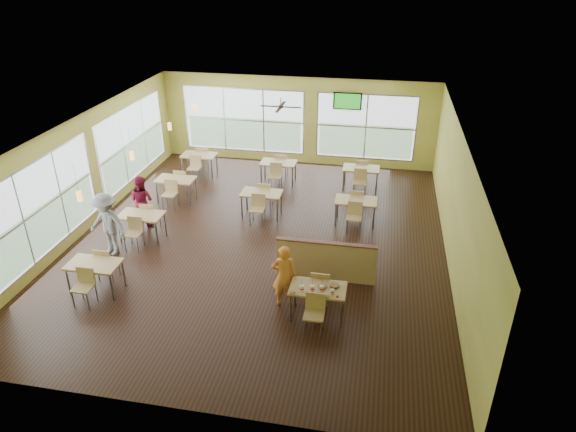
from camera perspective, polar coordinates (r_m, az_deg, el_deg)
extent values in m
plane|color=black|center=(14.24, -3.12, -2.68)|extent=(12.00, 12.00, 0.00)
plane|color=white|center=(12.94, -3.48, 9.68)|extent=(12.00, 12.00, 0.00)
cube|color=#CEC953|center=(19.02, 1.02, 10.51)|extent=(10.00, 0.04, 3.20)
cube|color=#CEC953|center=(8.67, -12.87, -13.07)|extent=(10.00, 0.04, 3.20)
cube|color=#CEC953|center=(15.42, -21.71, 4.38)|extent=(0.04, 12.00, 3.20)
cube|color=#CEC953|center=(13.31, 18.13, 1.42)|extent=(0.04, 12.00, 3.20)
cube|color=white|center=(13.95, -25.65, 0.85)|extent=(0.02, 4.50, 2.35)
cube|color=white|center=(17.86, -16.80, 7.94)|extent=(0.02, 4.50, 2.35)
cube|color=white|center=(19.45, -4.91, 10.56)|extent=(4.50, 0.02, 2.35)
cube|color=white|center=(18.79, 8.66, 9.74)|extent=(3.50, 0.02, 2.35)
cube|color=#B7BABC|center=(16.28, -20.00, 1.03)|extent=(0.04, 9.40, 0.05)
cube|color=#B7BABC|center=(19.36, 1.71, 6.89)|extent=(8.00, 0.04, 0.05)
cube|color=tan|center=(11.05, 3.35, -8.04)|extent=(1.20, 0.70, 0.04)
cube|color=brown|center=(11.06, 3.34, -8.14)|extent=(1.22, 0.71, 0.01)
cylinder|color=slate|center=(11.11, 0.28, -10.18)|extent=(0.05, 0.05, 0.71)
cylinder|color=slate|center=(11.01, 5.92, -10.76)|extent=(0.05, 0.05, 0.71)
cylinder|color=slate|center=(11.56, 0.81, -8.46)|extent=(0.05, 0.05, 0.71)
cylinder|color=slate|center=(11.47, 6.20, -8.99)|extent=(0.05, 0.05, 0.71)
cube|color=tan|center=(11.66, 3.67, -7.62)|extent=(0.42, 0.42, 0.04)
cube|color=tan|center=(11.69, 3.82, -6.21)|extent=(0.42, 0.04, 0.40)
cube|color=tan|center=(10.78, 2.91, -10.92)|extent=(0.42, 0.42, 0.04)
cube|color=tan|center=(10.50, 2.79, -10.61)|extent=(0.42, 0.04, 0.40)
cube|color=tan|center=(12.38, 4.22, -5.07)|extent=(2.40, 0.12, 1.00)
cube|color=brown|center=(12.11, 4.30, -2.99)|extent=(2.40, 0.14, 0.04)
cube|color=tan|center=(12.64, -20.80, -5.01)|extent=(1.20, 0.70, 0.04)
cube|color=brown|center=(12.66, -20.78, -5.10)|extent=(1.22, 0.71, 0.01)
cylinder|color=slate|center=(12.91, -23.23, -6.77)|extent=(0.05, 0.05, 0.71)
cylinder|color=slate|center=(12.38, -18.99, -7.49)|extent=(0.05, 0.05, 0.71)
cylinder|color=slate|center=(13.31, -21.94, -5.43)|extent=(0.05, 0.05, 0.71)
cylinder|color=slate|center=(12.79, -17.80, -6.06)|extent=(0.05, 0.05, 0.71)
cube|color=tan|center=(13.18, -19.44, -4.80)|extent=(0.42, 0.42, 0.04)
cube|color=tan|center=(13.21, -19.20, -3.57)|extent=(0.42, 0.04, 0.40)
cube|color=tan|center=(12.41, -21.82, -7.41)|extent=(0.42, 0.42, 0.04)
cube|color=tan|center=(12.16, -22.44, -7.04)|extent=(0.42, 0.04, 0.40)
cube|color=tan|center=(14.52, -16.03, 0.11)|extent=(1.20, 0.70, 0.04)
cube|color=brown|center=(14.53, -16.02, 0.02)|extent=(1.22, 0.71, 0.01)
cylinder|color=slate|center=(14.71, -18.21, -1.52)|extent=(0.05, 0.05, 0.71)
cylinder|color=slate|center=(14.24, -14.37, -1.94)|extent=(0.05, 0.05, 0.71)
cylinder|color=slate|center=(15.15, -17.23, -0.49)|extent=(0.05, 0.05, 0.71)
cylinder|color=slate|center=(14.70, -13.48, -0.86)|extent=(0.05, 0.05, 0.71)
cube|color=tan|center=(15.08, -15.02, 0.11)|extent=(0.42, 0.42, 0.04)
cube|color=tan|center=(15.14, -14.83, 1.17)|extent=(0.42, 0.04, 0.40)
cube|color=tan|center=(14.22, -16.82, -1.89)|extent=(0.42, 0.42, 0.04)
cube|color=tan|center=(13.97, -17.27, -1.48)|extent=(0.42, 0.04, 0.40)
cube|color=tan|center=(16.56, -12.40, 4.01)|extent=(1.20, 0.70, 0.04)
cube|color=brown|center=(16.57, -12.40, 3.93)|extent=(1.22, 0.71, 0.01)
cylinder|color=slate|center=(16.68, -14.36, 2.54)|extent=(0.05, 0.05, 0.71)
cylinder|color=slate|center=(16.27, -10.89, 2.28)|extent=(0.05, 0.05, 0.71)
cylinder|color=slate|center=(17.16, -13.59, 3.35)|extent=(0.05, 0.05, 0.71)
cylinder|color=slate|center=(16.76, -10.20, 3.11)|extent=(0.05, 0.05, 0.71)
cube|color=tan|center=(17.14, -11.63, 3.88)|extent=(0.42, 0.42, 0.04)
cube|color=tan|center=(17.21, -11.48, 4.80)|extent=(0.42, 0.04, 0.40)
cube|color=tan|center=(16.22, -13.02, 2.34)|extent=(0.42, 0.42, 0.04)
cube|color=tan|center=(15.97, -13.36, 2.77)|extent=(0.42, 0.04, 0.40)
cube|color=tan|center=(18.45, -9.88, 6.70)|extent=(1.20, 0.70, 0.04)
cube|color=brown|center=(18.46, -9.87, 6.63)|extent=(1.22, 0.71, 0.01)
cylinder|color=slate|center=(18.53, -11.66, 5.38)|extent=(0.05, 0.05, 0.71)
cylinder|color=slate|center=(18.16, -8.48, 5.19)|extent=(0.05, 0.05, 0.71)
cylinder|color=slate|center=(19.03, -11.03, 6.03)|extent=(0.05, 0.05, 0.71)
cylinder|color=slate|center=(18.67, -7.92, 5.86)|extent=(0.05, 0.05, 0.71)
cube|color=tan|center=(19.03, -9.26, 6.50)|extent=(0.42, 0.42, 0.04)
cube|color=tan|center=(19.13, -9.12, 7.32)|extent=(0.42, 0.04, 0.40)
cube|color=tan|center=(18.08, -10.38, 5.26)|extent=(0.42, 0.42, 0.04)
cube|color=tan|center=(17.83, -10.65, 5.68)|extent=(0.42, 0.04, 0.40)
cube|color=tan|center=(15.26, -2.98, 2.58)|extent=(1.20, 0.70, 0.04)
cube|color=brown|center=(15.27, -2.97, 2.49)|extent=(1.22, 0.71, 0.01)
cylinder|color=slate|center=(15.30, -5.16, 1.00)|extent=(0.05, 0.05, 0.71)
cylinder|color=slate|center=(15.06, -1.20, 0.67)|extent=(0.05, 0.05, 0.71)
cylinder|color=slate|center=(15.80, -4.61, 1.92)|extent=(0.05, 0.05, 0.71)
cylinder|color=slate|center=(15.57, -0.76, 1.61)|extent=(0.05, 0.05, 0.71)
cube|color=tan|center=(15.86, -2.49, 2.48)|extent=(0.42, 0.42, 0.04)
cube|color=tan|center=(15.94, -2.36, 3.48)|extent=(0.42, 0.04, 0.40)
cube|color=tan|center=(14.90, -3.44, 0.72)|extent=(0.42, 0.42, 0.04)
cube|color=tan|center=(14.64, -3.64, 1.17)|extent=(0.42, 0.04, 0.40)
cube|color=tan|center=(17.51, -1.09, 5.96)|extent=(1.20, 0.70, 0.04)
cube|color=brown|center=(17.51, -1.09, 5.88)|extent=(1.22, 0.71, 0.01)
cylinder|color=slate|center=(17.50, -3.01, 4.59)|extent=(0.05, 0.05, 0.71)
cylinder|color=slate|center=(17.29, 0.49, 4.34)|extent=(0.05, 0.05, 0.71)
cylinder|color=slate|center=(18.02, -2.58, 5.29)|extent=(0.05, 0.05, 0.71)
cylinder|color=slate|center=(17.82, 0.82, 5.05)|extent=(0.05, 0.05, 0.71)
cube|color=tan|center=(18.11, -0.73, 5.76)|extent=(0.42, 0.42, 0.04)
cube|color=tan|center=(18.20, -0.61, 6.62)|extent=(0.42, 0.04, 0.40)
cube|color=tan|center=(17.11, -1.45, 4.42)|extent=(0.42, 0.42, 0.04)
cube|color=tan|center=(16.86, -1.59, 4.86)|extent=(0.42, 0.04, 0.40)
cube|color=tan|center=(14.90, 7.56, 1.72)|extent=(1.20, 0.70, 0.04)
cube|color=brown|center=(14.91, 7.56, 1.64)|extent=(1.22, 0.71, 0.01)
cylinder|color=slate|center=(14.84, 5.32, 0.12)|extent=(0.05, 0.05, 0.71)
cylinder|color=slate|center=(14.80, 9.48, -0.24)|extent=(0.05, 0.05, 0.71)
cylinder|color=slate|center=(15.36, 5.54, 1.09)|extent=(0.05, 0.05, 0.71)
cylinder|color=slate|center=(15.32, 9.56, 0.75)|extent=(0.05, 0.05, 0.71)
cube|color=tan|center=(15.52, 7.64, 1.66)|extent=(0.42, 0.42, 0.04)
cube|color=tan|center=(15.60, 7.73, 2.68)|extent=(0.42, 0.04, 0.40)
cube|color=tan|center=(14.54, 7.35, -0.19)|extent=(0.42, 0.42, 0.04)
cube|color=tan|center=(14.27, 7.34, 0.24)|extent=(0.42, 0.04, 0.40)
cube|color=tan|center=(17.19, 8.13, 5.27)|extent=(1.20, 0.70, 0.04)
cube|color=brown|center=(17.20, 8.13, 5.19)|extent=(1.22, 0.71, 0.01)
cylinder|color=slate|center=(17.10, 6.18, 3.89)|extent=(0.05, 0.05, 0.71)
cylinder|color=slate|center=(17.06, 9.80, 3.59)|extent=(0.05, 0.05, 0.71)
cylinder|color=slate|center=(17.63, 6.35, 4.63)|extent=(0.05, 0.05, 0.71)
cylinder|color=slate|center=(17.60, 9.87, 4.34)|extent=(0.05, 0.05, 0.71)
cube|color=tan|center=(17.81, 8.18, 5.09)|extent=(0.42, 0.42, 0.04)
cube|color=tan|center=(17.90, 8.26, 5.97)|extent=(0.42, 0.04, 0.40)
cube|color=tan|center=(16.79, 7.96, 3.69)|extent=(0.42, 0.42, 0.04)
cube|color=tan|center=(16.53, 7.97, 4.13)|extent=(0.42, 0.04, 0.40)
cylinder|color=#2D2119|center=(11.71, -22.50, 3.81)|extent=(0.01, 0.01, 0.70)
cylinder|color=orange|center=(11.87, -22.16, 2.05)|extent=(0.11, 0.11, 0.22)
cylinder|color=#2D2119|center=(13.72, -17.17, 8.00)|extent=(0.01, 0.01, 0.70)
cylinder|color=orange|center=(13.85, -16.94, 6.44)|extent=(0.11, 0.11, 0.22)
cylinder|color=#2D2119|center=(15.87, -13.18, 11.05)|extent=(0.01, 0.01, 0.70)
cylinder|color=orange|center=(15.98, -13.02, 9.68)|extent=(0.11, 0.11, 0.22)
cylinder|color=#2D2119|center=(17.83, -10.43, 13.08)|extent=(0.01, 0.01, 0.70)
cylinder|color=orange|center=(17.93, -10.32, 11.85)|extent=(0.11, 0.11, 0.22)
cylinder|color=#2D2119|center=(15.78, -0.82, 12.54)|extent=(0.03, 0.03, 0.24)
cylinder|color=#2D2119|center=(15.82, -0.81, 12.05)|extent=(0.16, 0.16, 0.06)
cube|color=#2D2119|center=(15.75, 0.46, 11.98)|extent=(0.55, 0.10, 0.01)
cube|color=#2D2119|center=(16.15, -0.56, 12.37)|extent=(0.10, 0.55, 0.01)
cube|color=#2D2119|center=(15.89, -2.08, 12.10)|extent=(0.55, 0.10, 0.01)
cube|color=#2D2119|center=(15.49, -1.07, 11.71)|extent=(0.10, 0.55, 0.01)
cube|color=black|center=(18.49, 6.63, 12.57)|extent=(1.00, 0.06, 0.60)
cube|color=green|center=(18.46, 6.62, 12.54)|extent=(0.90, 0.01, 0.52)
imported|color=orange|center=(11.36, -0.43, -6.69)|extent=(0.60, 0.45, 1.52)
imported|color=maroon|center=(15.34, -15.93, 1.68)|extent=(0.84, 0.72, 1.48)
imported|color=slate|center=(14.01, -19.45, -0.87)|extent=(1.23, 0.89, 1.72)
cone|color=white|center=(10.89, 1.52, -8.05)|extent=(0.10, 0.10, 0.13)
cylinder|color=red|center=(10.89, 1.52, -8.03)|extent=(0.09, 0.09, 0.04)
cylinder|color=white|center=(10.84, 1.53, -7.73)|extent=(0.10, 0.10, 0.01)
cylinder|color=blue|center=(10.78, 1.53, -7.23)|extent=(0.03, 0.06, 0.24)
cone|color=white|center=(10.90, 2.73, -8.04)|extent=(0.10, 0.10, 0.13)
cylinder|color=red|center=(10.90, 2.73, -8.03)|extent=(0.09, 0.09, 0.04)
cylinder|color=white|center=(10.86, 2.73, -7.73)|extent=(0.10, 0.10, 0.01)
cylinder|color=gold|center=(10.79, 2.75, -7.25)|extent=(0.03, 0.06, 0.23)
cone|color=white|center=(10.90, 3.77, -8.05)|extent=(0.10, 0.10, 0.13)
cylinder|color=red|center=(10.90, 3.77, -8.04)|extent=(0.09, 0.09, 0.04)
cylinder|color=white|center=(10.86, 3.78, -7.74)|extent=(0.10, 0.10, 0.01)
cylinder|color=red|center=(10.80, 3.80, -7.25)|extent=(0.02, 0.06, 0.24)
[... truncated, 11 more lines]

